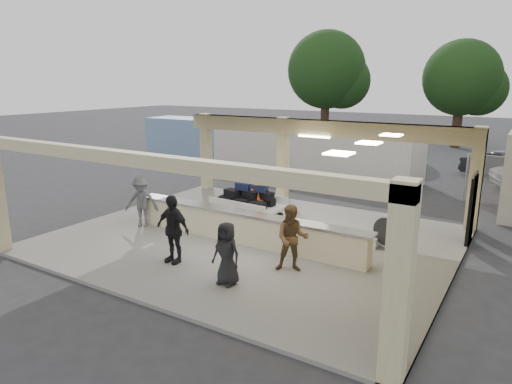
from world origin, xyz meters
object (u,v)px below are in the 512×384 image
Objects in this scene: passenger_a at (292,238)px; luggage_cart at (248,201)px; drum_fan at (389,231)px; passenger_c at (141,202)px; container_blue at (216,140)px; container_white at (309,151)px; baggage_counter at (243,227)px; passenger_b at (173,229)px; car_dark at (504,166)px; baggage_handler at (260,197)px; passenger_d at (227,253)px.

luggage_cart is at bearing 112.88° from passenger_a.
drum_fan is at bearing 2.03° from luggage_cart.
passenger_a is at bearing -35.55° from passenger_c.
container_blue is (-6.37, 12.78, 0.31)m from passenger_c.
baggage_counter is at bearing -69.09° from container_white.
car_dark is at bearing 70.81° from passenger_b.
baggage_handler is 1.18× the size of passenger_d.
passenger_d is at bearing -102.67° from drum_fan.
passenger_b reaches higher than baggage_counter.
passenger_b is (-4.77, -4.08, 0.39)m from drum_fan.
car_dark is (2.08, 13.72, 0.02)m from drum_fan.
baggage_counter is at bearing 55.14° from baggage_handler.
passenger_a is 1.13× the size of passenger_d.
passenger_a reaches higher than luggage_cart.
baggage_handler is 5.05m from passenger_d.
passenger_c is 5.59m from passenger_d.
baggage_counter is 2.51m from passenger_b.
baggage_counter is 2.59m from passenger_a.
passenger_b is 0.16× the size of container_white.
drum_fan is 0.67× the size of passenger_d.
passenger_b reaches higher than passenger_a.
drum_fan is 5.21m from passenger_d.
drum_fan is at bearing -177.88° from car_dark.
passenger_c is at bearing 158.91° from car_dark.
passenger_c is 0.15× the size of container_white.
passenger_c is at bearing -14.37° from baggage_handler.
drum_fan is at bearing 23.65° from baggage_counter.
passenger_a is (-1.71, -2.91, 0.33)m from drum_fan.
drum_fan is 8.15m from passenger_c.
drum_fan is at bearing -13.39° from passenger_c.
passenger_a reaches higher than passenger_d.
luggage_cart is 2.34× the size of drum_fan.
passenger_a is at bearing -101.96° from drum_fan.
passenger_a is at bearing -26.92° from baggage_counter.
passenger_b is at bearing -58.20° from container_blue.
baggage_counter is 5.17× the size of passenger_d.
passenger_c is at bearing -136.42° from luggage_cart.
passenger_b is 0.19× the size of container_blue.
container_white reaches higher than drum_fan.
baggage_counter is at bearing 128.37° from passenger_a.
container_white is (-5.38, 12.39, 0.29)m from passenger_a.
passenger_c reaches higher than luggage_cart.
passenger_c is at bearing 149.15° from passenger_a.
drum_fan reaches higher than baggage_counter.
luggage_cart is 1.33× the size of baggage_handler.
luggage_cart is at bearing 118.92° from baggage_counter.
passenger_c is (-3.24, -2.47, -0.06)m from baggage_handler.
passenger_b is at bearing -60.36° from passenger_c.
drum_fan is 4.60m from baggage_handler.
passenger_d is (1.29, -2.71, 0.31)m from baggage_counter.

